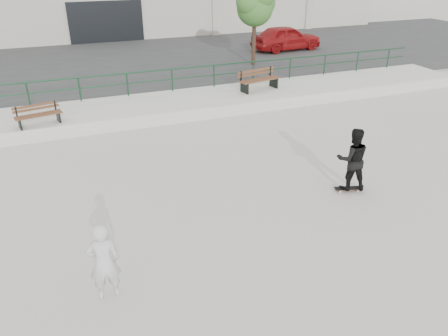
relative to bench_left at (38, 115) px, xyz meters
name	(u,v)px	position (x,y,z in m)	size (l,w,h in m)	color
ground	(252,234)	(4.67, -8.46, -0.87)	(120.00, 120.00, 0.00)	#B4AEA4
ledge	(158,108)	(4.67, 1.04, -0.62)	(30.00, 3.00, 0.50)	silver
parking_strip	(124,64)	(4.67, 9.54, -0.62)	(60.00, 14.00, 0.50)	#323232
railing	(150,77)	(4.67, 2.34, 0.37)	(28.00, 0.06, 1.03)	#163E23
bench_left	(38,115)	(0.00, 0.00, 0.00)	(1.68, 0.79, 0.75)	brown
bench_right	(259,80)	(9.38, 1.14, 0.09)	(2.08, 0.98, 0.92)	brown
tree	(255,3)	(11.26, 5.71, 2.84)	(2.41, 2.14, 4.29)	#3F2A1F
red_car	(286,38)	(14.84, 8.57, 0.40)	(1.81, 4.50, 1.53)	maroon
skateboard	(348,188)	(8.14, -7.53, -0.80)	(0.80, 0.41, 0.09)	black
standing_skater	(352,159)	(8.14, -7.53, 0.14)	(0.89, 0.69, 1.83)	black
seated_skater	(104,262)	(1.09, -9.36, -0.02)	(0.62, 0.41, 1.70)	silver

